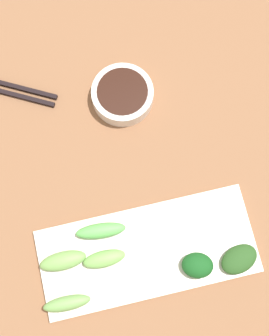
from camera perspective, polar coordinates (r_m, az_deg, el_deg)
tabletop at (r=0.90m, az=0.32°, el=-2.52°), size 2.10×2.10×0.02m
sauce_bowl at (r=0.93m, az=-1.38°, el=8.40°), size 0.11×0.11×0.03m
serving_plate at (r=0.87m, az=1.47°, el=-9.52°), size 0.16×0.37×0.01m
broccoli_stalk_0 at (r=0.86m, az=-3.88°, el=-7.15°), size 0.03×0.09×0.02m
broccoli_stalk_1 at (r=0.86m, az=-8.19°, el=-10.45°), size 0.03×0.08×0.02m
broccoli_leafy_2 at (r=0.86m, az=7.21°, el=-10.98°), size 0.06×0.06×0.03m
broccoli_leafy_3 at (r=0.87m, az=11.88°, el=-10.17°), size 0.06×0.08×0.02m
broccoli_stalk_4 at (r=0.85m, az=-3.49°, el=-10.32°), size 0.03×0.07×0.02m
broccoli_stalk_5 at (r=0.86m, az=-7.75°, el=-15.08°), size 0.03×0.08×0.02m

